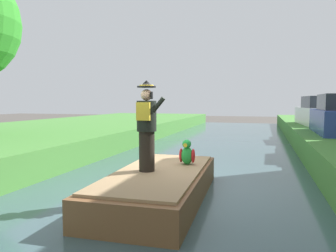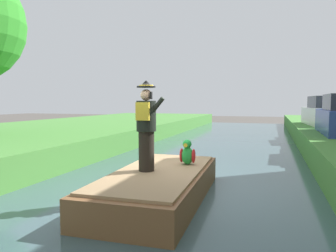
# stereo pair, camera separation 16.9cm
# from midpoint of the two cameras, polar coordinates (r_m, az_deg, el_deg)

# --- Properties ---
(ground_plane) EXTENTS (80.00, 80.00, 0.00)m
(ground_plane) POSITION_cam_midpoint_polar(r_m,az_deg,el_deg) (7.29, -0.83, -12.56)
(ground_plane) COLOR #4C4742
(canal_water) EXTENTS (6.66, 48.00, 0.10)m
(canal_water) POSITION_cam_midpoint_polar(r_m,az_deg,el_deg) (7.28, -0.83, -12.18)
(canal_water) COLOR #3D565B
(canal_water) RESTS_ON ground
(boat) EXTENTS (1.95, 4.26, 0.61)m
(boat) POSITION_cam_midpoint_polar(r_m,az_deg,el_deg) (6.65, -2.37, -10.65)
(boat) COLOR brown
(boat) RESTS_ON canal_water
(person_pirate) EXTENTS (0.61, 0.42, 1.85)m
(person_pirate) POSITION_cam_midpoint_polar(r_m,az_deg,el_deg) (6.41, -4.62, -0.01)
(person_pirate) COLOR black
(person_pirate) RESTS_ON boat
(parrot_plush) EXTENTS (0.36, 0.35, 0.57)m
(parrot_plush) POSITION_cam_midpoint_polar(r_m,az_deg,el_deg) (7.16, 2.79, -5.03)
(parrot_plush) COLOR green
(parrot_plush) RESTS_ON boat
(parked_car_white) EXTENTS (2.01, 4.12, 1.50)m
(parked_car_white) POSITION_cam_midpoint_polar(r_m,az_deg,el_deg) (18.26, 25.46, 2.17)
(parked_car_white) COLOR white
(parked_car_white) RESTS_ON grass_bank_far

